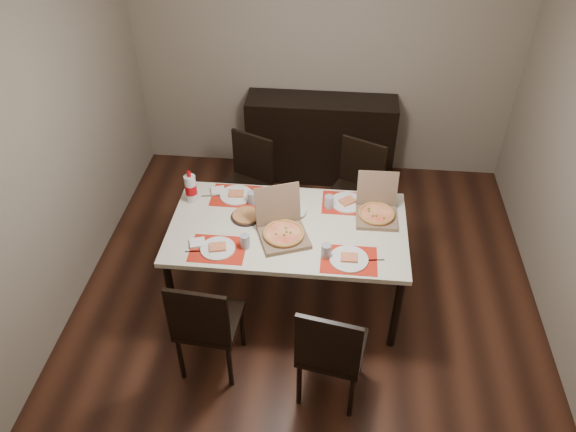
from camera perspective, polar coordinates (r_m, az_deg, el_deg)
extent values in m
cube|color=#3F1F13|center=(4.77, 1.95, -8.23)|extent=(3.80, 4.00, 0.02)
cube|color=gray|center=(5.68, 3.76, 16.34)|extent=(3.80, 0.02, 2.60)
cube|color=gray|center=(4.42, -23.32, 5.83)|extent=(0.02, 4.00, 2.60)
cube|color=black|center=(5.86, 3.31, 7.79)|extent=(1.50, 0.40, 0.90)
cube|color=beige|center=(4.28, 0.00, -1.24)|extent=(1.80, 1.00, 0.04)
cylinder|color=black|center=(4.37, -11.72, -8.00)|extent=(0.06, 0.06, 0.71)
cylinder|color=black|center=(4.25, 10.92, -9.66)|extent=(0.06, 0.06, 0.71)
cylinder|color=black|center=(4.98, -9.16, -0.61)|extent=(0.06, 0.06, 0.71)
cylinder|color=black|center=(4.87, 10.40, -1.85)|extent=(0.06, 0.06, 0.71)
cube|color=black|center=(4.04, -7.99, -10.49)|extent=(0.45, 0.45, 0.04)
cube|color=black|center=(3.74, -9.16, -10.18)|extent=(0.42, 0.06, 0.46)
cylinder|color=black|center=(4.17, -10.85, -14.02)|extent=(0.04, 0.04, 0.43)
cylinder|color=black|center=(4.08, -5.92, -14.91)|extent=(0.04, 0.04, 0.43)
cylinder|color=black|center=(4.37, -9.33, -10.34)|extent=(0.04, 0.04, 0.43)
cylinder|color=black|center=(4.29, -4.67, -11.09)|extent=(0.04, 0.04, 0.43)
cube|color=black|center=(3.87, 4.53, -13.16)|extent=(0.49, 0.49, 0.04)
cube|color=black|center=(3.56, 4.06, -13.06)|extent=(0.42, 0.11, 0.46)
cylinder|color=black|center=(3.98, 1.13, -16.67)|extent=(0.04, 0.04, 0.43)
cylinder|color=black|center=(3.94, 6.44, -17.77)|extent=(0.04, 0.04, 0.43)
cylinder|color=black|center=(4.18, 2.45, -12.73)|extent=(0.04, 0.04, 0.43)
cylinder|color=black|center=(4.15, 7.41, -13.72)|extent=(0.04, 0.04, 0.43)
cube|color=black|center=(5.15, -4.65, 2.69)|extent=(0.56, 0.56, 0.04)
cube|color=black|center=(5.13, -3.61, 6.03)|extent=(0.39, 0.20, 0.46)
cylinder|color=black|center=(5.33, -1.83, 1.09)|extent=(0.04, 0.04, 0.43)
cylinder|color=black|center=(5.49, -5.03, 2.26)|extent=(0.04, 0.04, 0.43)
cylinder|color=black|center=(5.10, -3.96, -1.08)|extent=(0.04, 0.04, 0.43)
cylinder|color=black|center=(5.27, -7.23, 0.21)|extent=(0.04, 0.04, 0.43)
cube|color=black|center=(5.08, 6.48, 1.95)|extent=(0.56, 0.56, 0.04)
cube|color=black|center=(5.08, 7.59, 5.31)|extent=(0.39, 0.20, 0.46)
cylinder|color=black|center=(5.30, 8.88, 0.35)|extent=(0.04, 0.04, 0.43)
cylinder|color=black|center=(5.41, 5.39, 1.56)|extent=(0.04, 0.04, 0.43)
cylinder|color=black|center=(5.04, 7.27, -1.88)|extent=(0.04, 0.04, 0.43)
cylinder|color=black|center=(5.15, 3.63, -0.56)|extent=(0.04, 0.04, 0.43)
cube|color=red|center=(4.10, -7.13, -3.37)|extent=(0.40, 0.30, 0.00)
cylinder|color=white|center=(4.09, -7.13, -3.29)|extent=(0.25, 0.25, 0.01)
cube|color=#FFD17F|center=(4.08, -7.15, -3.13)|extent=(0.14, 0.12, 0.02)
cylinder|color=#989AA1|center=(4.06, -4.39, -2.57)|extent=(0.07, 0.07, 0.11)
cube|color=#B2B2B7|center=(4.10, -9.04, -3.56)|extent=(0.20, 0.04, 0.00)
cube|color=white|center=(4.15, -9.19, -2.71)|extent=(0.13, 0.13, 0.02)
cube|color=red|center=(4.01, 6.19, -4.45)|extent=(0.40, 0.30, 0.00)
cylinder|color=white|center=(4.00, 6.20, -4.37)|extent=(0.28, 0.28, 0.01)
cube|color=#FFD17F|center=(3.99, 6.22, -4.21)|extent=(0.12, 0.09, 0.02)
cylinder|color=#989AA1|center=(3.99, 3.89, -3.56)|extent=(0.07, 0.07, 0.11)
cube|color=#B2B2B7|center=(4.02, 8.37, -4.48)|extent=(0.20, 0.04, 0.00)
cube|color=red|center=(4.58, -5.26, 2.05)|extent=(0.40, 0.30, 0.00)
cylinder|color=white|center=(4.57, -5.27, 2.13)|extent=(0.27, 0.27, 0.01)
cube|color=#FFD17F|center=(4.56, -5.28, 2.28)|extent=(0.13, 0.10, 0.02)
cylinder|color=#989AA1|center=(4.46, -3.69, 1.83)|extent=(0.07, 0.07, 0.11)
cube|color=#B2B2B7|center=(4.60, -7.54, 2.04)|extent=(0.20, 0.04, 0.00)
cube|color=white|center=(4.63, -7.14, 2.58)|extent=(0.13, 0.13, 0.02)
cube|color=red|center=(4.50, 6.04, 1.30)|extent=(0.40, 0.30, 0.00)
cylinder|color=white|center=(4.50, 6.04, 1.38)|extent=(0.27, 0.27, 0.01)
cube|color=#FFD17F|center=(4.49, 6.05, 1.53)|extent=(0.15, 0.14, 0.02)
cylinder|color=#989AA1|center=(4.42, 4.19, 1.43)|extent=(0.07, 0.07, 0.11)
cube|color=#B2B2B7|center=(4.50, 8.12, 1.03)|extent=(0.20, 0.04, 0.00)
cube|color=white|center=(4.21, -0.25, -1.51)|extent=(0.15, 0.15, 0.02)
cube|color=brown|center=(4.15, -0.44, -2.10)|extent=(0.44, 0.44, 0.03)
cube|color=brown|center=(4.16, -1.05, 1.19)|extent=(0.35, 0.19, 0.31)
cylinder|color=#FFD17F|center=(4.13, -0.44, -1.83)|extent=(0.38, 0.38, 0.02)
cube|color=brown|center=(4.38, 8.95, -0.06)|extent=(0.32, 0.32, 0.03)
cube|color=brown|center=(4.41, 9.07, 2.81)|extent=(0.31, 0.08, 0.28)
cylinder|color=#FFD17F|center=(4.36, 8.98, 0.19)|extent=(0.27, 0.27, 0.02)
cylinder|color=black|center=(4.35, -4.27, -0.06)|extent=(0.24, 0.24, 0.01)
cylinder|color=tan|center=(4.34, -4.28, 0.09)|extent=(0.21, 0.21, 0.02)
imported|color=white|center=(4.36, 1.09, 0.31)|extent=(0.15, 0.15, 0.03)
cylinder|color=silver|center=(4.51, -9.84, 2.77)|extent=(0.09, 0.09, 0.24)
cylinder|color=#AC070C|center=(4.51, -9.83, 2.73)|extent=(0.09, 0.09, 0.08)
cylinder|color=#AC070C|center=(4.43, -10.03, 4.23)|extent=(0.03, 0.03, 0.05)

